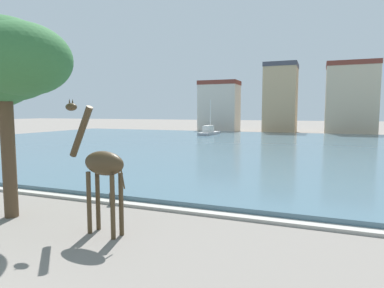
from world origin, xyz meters
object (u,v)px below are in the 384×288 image
shade_tree (0,64)px  mooring_bollard (112,199)px  giraffe_statue (101,165)px  sailboat_grey (210,133)px

shade_tree → mooring_bollard: bearing=46.6°
giraffe_statue → shade_tree: 5.39m
giraffe_statue → sailboat_grey: sailboat_grey is taller
giraffe_statue → mooring_bollard: giraffe_statue is taller
giraffe_statue → shade_tree: bearing=178.3°
giraffe_statue → shade_tree: size_ratio=0.60×
sailboat_grey → mooring_bollard: 38.81m
sailboat_grey → giraffe_statue: bearing=-76.6°
shade_tree → giraffe_statue: bearing=-1.7°
sailboat_grey → shade_tree: bearing=-82.3°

